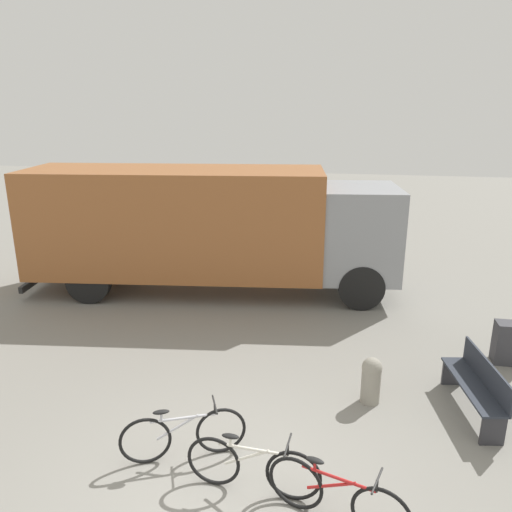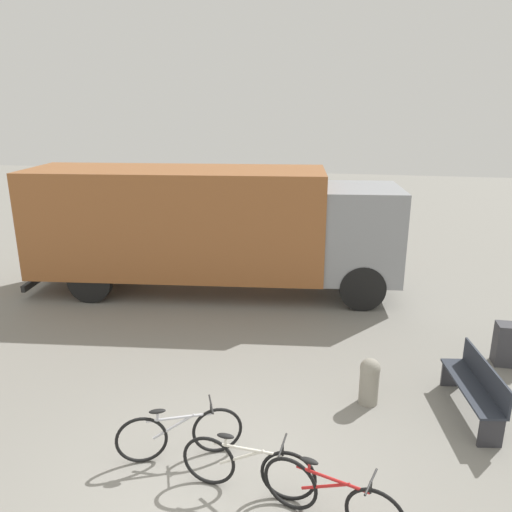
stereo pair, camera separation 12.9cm
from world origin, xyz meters
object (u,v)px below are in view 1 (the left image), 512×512
object	(u,v)px
bicycle_middle	(252,467)
utility_box	(510,343)
bicycle_far	(337,497)
delivery_truck	(207,224)
park_bench	(478,384)
bicycle_near	(183,434)
bollard_near_bench	(371,379)

from	to	relation	value
bicycle_middle	utility_box	bearing A→B (deg)	48.84
utility_box	bicycle_far	bearing A→B (deg)	-125.19
delivery_truck	park_bench	size ratio (longest dim) A/B	5.36
bicycle_middle	bicycle_far	size ratio (longest dim) A/B	1.04
bicycle_near	bicycle_middle	distance (m)	1.12
bicycle_far	bollard_near_bench	xyz separation A→B (m)	(0.48, 2.56, 0.05)
utility_box	delivery_truck	bearing A→B (deg)	157.84
bicycle_middle	utility_box	world-z (taller)	utility_box
bicycle_near	bollard_near_bench	distance (m)	3.11
delivery_truck	bicycle_middle	world-z (taller)	delivery_truck
delivery_truck	park_bench	bearing A→B (deg)	-45.25
bicycle_near	bicycle_middle	xyz separation A→B (m)	(1.03, -0.45, 0.00)
bicycle_middle	bollard_near_bench	bearing A→B (deg)	60.44
delivery_truck	bicycle_far	bearing A→B (deg)	-70.52
delivery_truck	utility_box	distance (m)	7.10
park_bench	bollard_near_bench	distance (m)	1.60
delivery_truck	bicycle_near	size ratio (longest dim) A/B	5.85
bicycle_middle	bollard_near_bench	xyz separation A→B (m)	(1.51, 2.25, 0.05)
delivery_truck	utility_box	size ratio (longest dim) A/B	11.72
delivery_truck	bicycle_middle	distance (m)	7.20
park_bench	bicycle_middle	size ratio (longest dim) A/B	1.02
bicycle_near	bicycle_far	size ratio (longest dim) A/B	0.97
bicycle_middle	utility_box	size ratio (longest dim) A/B	2.15
bicycle_middle	bicycle_near	bearing A→B (deg)	160.67
delivery_truck	park_bench	distance (m)	7.13
delivery_truck	bicycle_far	xyz separation A→B (m)	(3.41, -6.96, -1.39)
bollard_near_bench	bicycle_far	bearing A→B (deg)	-100.66
utility_box	bicycle_near	bearing A→B (deg)	-145.03
bollard_near_bench	delivery_truck	bearing A→B (deg)	131.51
utility_box	bollard_near_bench	bearing A→B (deg)	-145.50
bicycle_near	bicycle_far	xyz separation A→B (m)	(2.05, -0.76, 0.00)
park_bench	bicycle_far	distance (m)	3.31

